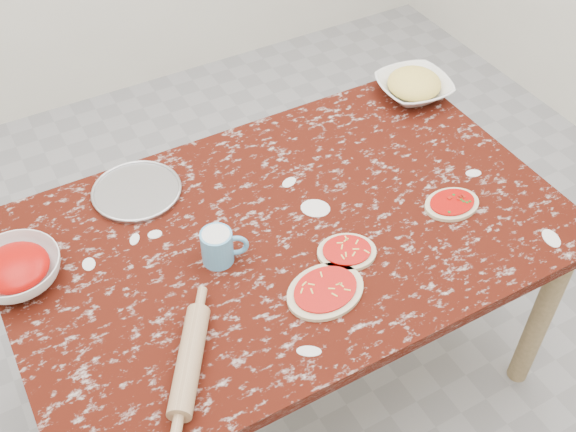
{
  "coord_description": "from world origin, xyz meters",
  "views": [
    {
      "loc": [
        -0.68,
        -1.22,
        2.2
      ],
      "look_at": [
        0.0,
        0.0,
        0.8
      ],
      "focal_mm": 43.4,
      "sensor_mm": 36.0,
      "label": 1
    }
  ],
  "objects_px": {
    "sauce_bowl": "(17,271)",
    "rolling_pin": "(189,360)",
    "worktable": "(288,247)",
    "cheese_bowl": "(414,88)",
    "flour_mug": "(219,246)",
    "pizza_tray": "(137,192)"
  },
  "relations": [
    {
      "from": "worktable",
      "to": "rolling_pin",
      "type": "bearing_deg",
      "value": -145.91
    },
    {
      "from": "worktable",
      "to": "rolling_pin",
      "type": "relative_size",
      "value": 5.38
    },
    {
      "from": "sauce_bowl",
      "to": "cheese_bowl",
      "type": "height_order",
      "value": "sauce_bowl"
    },
    {
      "from": "sauce_bowl",
      "to": "worktable",
      "type": "bearing_deg",
      "value": -14.04
    },
    {
      "from": "pizza_tray",
      "to": "sauce_bowl",
      "type": "distance_m",
      "value": 0.43
    },
    {
      "from": "worktable",
      "to": "cheese_bowl",
      "type": "distance_m",
      "value": 0.8
    },
    {
      "from": "worktable",
      "to": "cheese_bowl",
      "type": "relative_size",
      "value": 6.34
    },
    {
      "from": "pizza_tray",
      "to": "rolling_pin",
      "type": "height_order",
      "value": "rolling_pin"
    },
    {
      "from": "flour_mug",
      "to": "rolling_pin",
      "type": "xyz_separation_m",
      "value": [
        -0.21,
        -0.28,
        -0.02
      ]
    },
    {
      "from": "worktable",
      "to": "pizza_tray",
      "type": "relative_size",
      "value": 6.01
    },
    {
      "from": "flour_mug",
      "to": "rolling_pin",
      "type": "height_order",
      "value": "flour_mug"
    },
    {
      "from": "flour_mug",
      "to": "pizza_tray",
      "type": "bearing_deg",
      "value": 106.09
    },
    {
      "from": "worktable",
      "to": "pizza_tray",
      "type": "height_order",
      "value": "pizza_tray"
    },
    {
      "from": "pizza_tray",
      "to": "sauce_bowl",
      "type": "xyz_separation_m",
      "value": [
        -0.4,
        -0.17,
        0.03
      ]
    },
    {
      "from": "flour_mug",
      "to": "worktable",
      "type": "bearing_deg",
      "value": 3.3
    },
    {
      "from": "pizza_tray",
      "to": "sauce_bowl",
      "type": "height_order",
      "value": "sauce_bowl"
    },
    {
      "from": "cheese_bowl",
      "to": "sauce_bowl",
      "type": "bearing_deg",
      "value": -172.92
    },
    {
      "from": "rolling_pin",
      "to": "flour_mug",
      "type": "bearing_deg",
      "value": 53.19
    },
    {
      "from": "worktable",
      "to": "pizza_tray",
      "type": "distance_m",
      "value": 0.49
    },
    {
      "from": "sauce_bowl",
      "to": "rolling_pin",
      "type": "bearing_deg",
      "value": -58.4
    },
    {
      "from": "worktable",
      "to": "sauce_bowl",
      "type": "relative_size",
      "value": 6.65
    },
    {
      "from": "pizza_tray",
      "to": "flour_mug",
      "type": "xyz_separation_m",
      "value": [
        0.11,
        -0.37,
        0.05
      ]
    }
  ]
}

